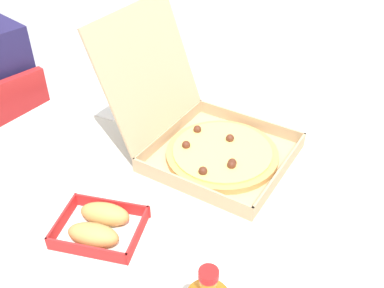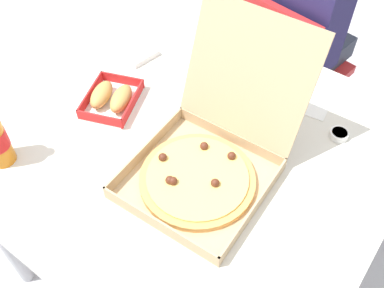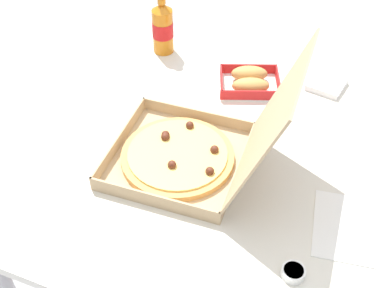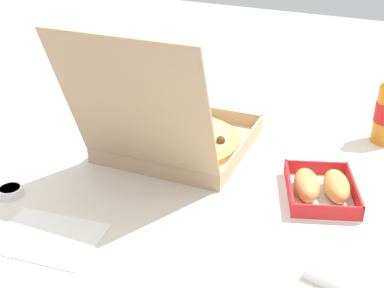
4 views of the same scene
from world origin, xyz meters
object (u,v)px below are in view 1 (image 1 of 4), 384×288
Objects in this scene: pizza_box_open at (209,139)px; napkin_pile at (1,214)px; chair at (2,155)px; paper_menu at (113,100)px; dipping_sauce_cup at (164,84)px; bread_side_box at (100,226)px.

napkin_pile is (-0.49, 0.28, -0.04)m from pizza_box_open.
paper_menu is (0.22, -0.42, 0.28)m from chair.
chair reaches higher than paper_menu.
dipping_sauce_cup reaches higher than paper_menu.
dipping_sauce_cup is (0.40, -0.50, 0.29)m from chair.
chair is 0.72m from napkin_pile.
pizza_box_open is 0.40m from bread_side_box.
dipping_sauce_cup is (0.73, 0.06, 0.00)m from napkin_pile.
pizza_box_open reaches higher than chair.
pizza_box_open reaches higher than napkin_pile.
napkin_pile reaches higher than paper_menu.
chair is 0.92m from pizza_box_open.
pizza_box_open is at bearing -29.45° from napkin_pile.
chair reaches higher than bread_side_box.
paper_menu is 0.20m from dipping_sauce_cup.
pizza_box_open is 4.54× the size of napkin_pile.
bread_side_box is 1.10× the size of paper_menu.
chair is at bearing 128.45° from dipping_sauce_cup.
napkin_pile and dipping_sauce_cup have the same top height.
bread_side_box is 2.10× the size of napkin_pile.
dipping_sauce_cup is (0.18, -0.09, 0.01)m from paper_menu.
dipping_sauce_cup is at bearing -34.30° from paper_menu.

